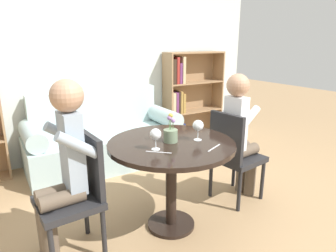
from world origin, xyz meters
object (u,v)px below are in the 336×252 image
(bookshelf_right, at_px, (185,98))
(chair_right, at_px, (233,153))
(couch, at_px, (104,140))
(wine_glass_left, at_px, (156,135))
(person_right, at_px, (240,134))
(chair_left, at_px, (78,191))
(person_left, at_px, (63,167))
(wine_glass_right, at_px, (198,126))
(flower_vase, at_px, (171,133))

(bookshelf_right, bearing_deg, chair_right, -111.01)
(couch, xyz_separation_m, wine_glass_left, (-0.19, -1.67, 0.56))
(person_right, bearing_deg, bookshelf_right, -25.65)
(chair_left, xyz_separation_m, person_right, (1.56, -0.01, 0.18))
(wine_glass_left, bearing_deg, bookshelf_right, 50.25)
(person_left, relative_size, person_right, 1.04)
(bookshelf_right, xyz_separation_m, chair_left, (-2.17, -1.78, -0.17))
(couch, relative_size, person_left, 1.45)
(bookshelf_right, height_order, chair_left, bookshelf_right)
(chair_left, relative_size, wine_glass_right, 5.40)
(chair_left, xyz_separation_m, wine_glass_right, (0.95, -0.16, 0.38))
(couch, height_order, wine_glass_left, couch)
(couch, height_order, flower_vase, flower_vase)
(couch, distance_m, wine_glass_right, 1.77)
(couch, distance_m, person_right, 1.77)
(wine_glass_left, height_order, wine_glass_right, wine_glass_right)
(chair_right, distance_m, flower_vase, 0.81)
(chair_left, bearing_deg, flower_vase, 80.72)
(chair_left, bearing_deg, person_left, -87.47)
(bookshelf_right, relative_size, chair_right, 1.52)
(person_left, height_order, flower_vase, person_left)
(chair_right, height_order, person_right, person_right)
(person_right, height_order, wine_glass_left, person_right)
(bookshelf_right, xyz_separation_m, wine_glass_left, (-1.62, -1.95, 0.20))
(chair_right, bearing_deg, chair_left, 82.03)
(couch, distance_m, chair_left, 1.69)
(person_right, bearing_deg, couch, 21.61)
(chair_right, distance_m, person_right, 0.20)
(person_right, relative_size, wine_glass_left, 7.78)
(couch, bearing_deg, chair_left, -116.06)
(wine_glass_left, relative_size, flower_vase, 0.68)
(person_right, distance_m, flower_vase, 0.84)
(person_right, bearing_deg, person_left, 83.06)
(chair_left, distance_m, chair_right, 1.48)
(chair_right, height_order, person_left, person_left)
(couch, distance_m, chair_right, 1.71)
(flower_vase, bearing_deg, person_right, 4.46)
(person_right, height_order, wine_glass_right, person_right)
(chair_right, height_order, flower_vase, flower_vase)
(person_left, relative_size, wine_glass_right, 7.79)
(bookshelf_right, height_order, flower_vase, bookshelf_right)
(couch, bearing_deg, chair_right, -64.34)
(wine_glass_right, distance_m, flower_vase, 0.23)
(flower_vase, bearing_deg, couch, 90.04)
(chair_left, height_order, person_left, person_left)
(chair_left, relative_size, person_left, 0.69)
(bookshelf_right, relative_size, chair_left, 1.52)
(wine_glass_right, bearing_deg, person_left, 171.88)
(bookshelf_right, bearing_deg, person_left, -141.57)
(couch, relative_size, chair_right, 2.09)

